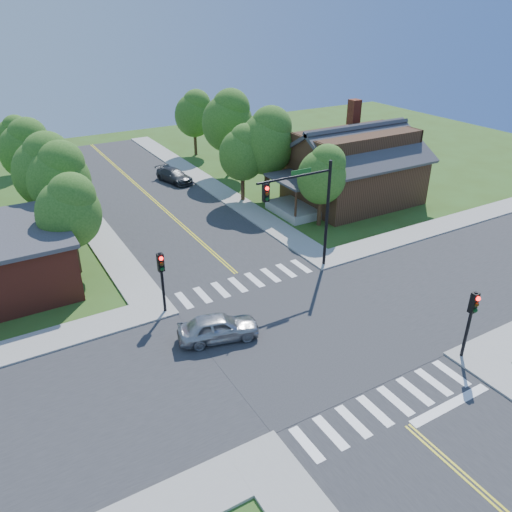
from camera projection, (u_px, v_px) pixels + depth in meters
ground at (303, 334)px, 26.53m from camera, size 100.00×100.00×0.00m
road_ns at (303, 333)px, 26.52m from camera, size 10.00×90.00×0.04m
road_ew at (303, 333)px, 26.52m from camera, size 90.00×10.00×0.04m
intersection_patch at (303, 334)px, 26.53m from camera, size 10.20×10.20×0.06m
sidewalk_ne at (345, 193)px, 45.74m from camera, size 40.00×40.00×0.14m
crosswalk_north at (246, 282)px, 31.27m from camera, size 8.85×2.00×0.01m
crosswalk_south at (385, 406)px, 21.75m from camera, size 8.85×2.00×0.01m
centerline at (303, 333)px, 26.51m from camera, size 0.30×90.00×0.01m
stop_bar at (450, 406)px, 21.82m from camera, size 4.60×0.45×0.09m
signal_mast_ne at (306, 202)px, 30.36m from camera, size 5.30×0.42×7.20m
signal_pole_se at (472, 313)px, 23.51m from camera, size 0.34×0.42×3.80m
signal_pole_nw at (162, 272)px, 27.08m from camera, size 0.34×0.42×3.80m
house_ne at (353, 164)px, 42.72m from camera, size 13.05×8.80×7.11m
tree_e_a at (323, 173)px, 37.45m from camera, size 3.78×3.59×6.43m
tree_e_b at (268, 139)px, 42.06m from camera, size 4.79×4.55×8.14m
tree_e_c at (228, 120)px, 47.98m from camera, size 4.99×4.74×8.49m
tree_e_d at (195, 113)px, 55.04m from camera, size 4.27×4.05×7.25m
tree_w_a at (70, 209)px, 30.49m from camera, size 3.96×3.76×6.73m
tree_w_b at (46, 169)px, 35.56m from camera, size 4.57×4.35×7.78m
tree_w_c at (27, 148)px, 41.46m from camera, size 4.35×4.13×7.39m
tree_w_d at (15, 135)px, 49.50m from camera, size 3.45×3.28×5.86m
tree_house at (243, 151)px, 42.03m from camera, size 4.00×3.80×6.80m
tree_bldg at (60, 177)px, 34.75m from camera, size 4.35×4.14×7.40m
car_silver at (218, 328)px, 25.77m from camera, size 3.72×5.02×1.43m
car_dgrey at (174, 176)px, 48.27m from camera, size 3.90×5.26×1.28m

